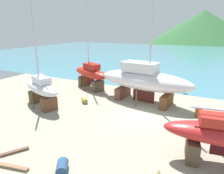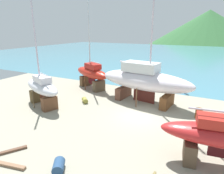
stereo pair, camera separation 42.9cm
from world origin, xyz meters
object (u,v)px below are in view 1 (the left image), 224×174
object	(u,v)px
sailboat_large_starboard	(144,80)
sailboat_far_slipway	(91,73)
sailboat_small_center	(41,88)
worker	(184,86)
barrel_tipped_left	(84,100)
barrel_rust_near	(199,112)
barrel_rust_mid	(62,167)

from	to	relation	value
sailboat_large_starboard	sailboat_far_slipway	size ratio (longest dim) A/B	1.45
sailboat_small_center	sailboat_large_starboard	bearing A→B (deg)	-125.63
worker	sailboat_small_center	bearing A→B (deg)	-155.95
barrel_tipped_left	sailboat_small_center	bearing A→B (deg)	-141.94
barrel_rust_near	barrel_rust_mid	bearing A→B (deg)	-121.04
worker	barrel_tipped_left	world-z (taller)	worker
barrel_rust_near	sailboat_far_slipway	bearing A→B (deg)	166.02
barrel_rust_mid	barrel_rust_near	size ratio (longest dim) A/B	1.04
worker	barrel_rust_mid	world-z (taller)	worker
worker	barrel_tipped_left	bearing A→B (deg)	-154.95
sailboat_far_slipway	sailboat_small_center	bearing A→B (deg)	105.90
worker	sailboat_far_slipway	bearing A→B (deg)	-179.99
sailboat_small_center	barrel_tipped_left	bearing A→B (deg)	-120.37
sailboat_large_starboard	barrel_rust_near	bearing A→B (deg)	-8.74
sailboat_far_slipway	barrel_rust_near	bearing A→B (deg)	-168.90
sailboat_large_starboard	sailboat_small_center	xyz separation A→B (m)	(-8.90, -5.73, -0.55)
sailboat_large_starboard	sailboat_far_slipway	bearing A→B (deg)	174.79
barrel_tipped_left	sailboat_large_starboard	bearing A→B (deg)	29.29
sailboat_far_slipway	sailboat_large_starboard	bearing A→B (deg)	-167.39
sailboat_large_starboard	worker	world-z (taller)	sailboat_large_starboard
barrel_tipped_left	barrel_rust_near	xyz separation A→B (m)	(11.21, 1.49, 0.19)
sailboat_far_slipway	barrel_rust_mid	distance (m)	15.82
sailboat_far_slipway	barrel_tipped_left	size ratio (longest dim) A/B	13.84
sailboat_far_slipway	barrel_rust_mid	world-z (taller)	sailboat_far_slipway
barrel_rust_mid	barrel_tipped_left	distance (m)	10.46
sailboat_far_slipway	barrel_rust_mid	bearing A→B (deg)	140.85
barrel_rust_near	barrel_tipped_left	bearing A→B (deg)	-172.43
barrel_rust_mid	barrel_tipped_left	bearing A→B (deg)	116.66
barrel_tipped_left	barrel_rust_near	distance (m)	11.31
sailboat_small_center	barrel_rust_near	distance (m)	15.20
sailboat_small_center	sailboat_far_slipway	distance (m)	7.53
worker	barrel_rust_near	xyz separation A→B (m)	(2.02, -6.78, -0.44)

